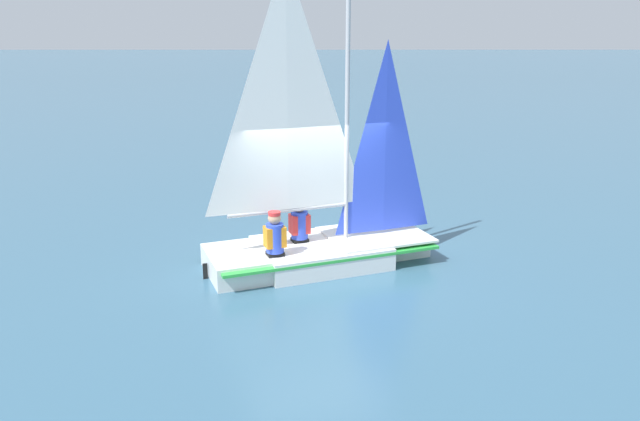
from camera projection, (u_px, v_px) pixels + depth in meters
name	position (u px, v px, depth m)	size (l,w,h in m)	color
ground_plane	(320.00, 263.00, 11.36)	(260.00, 260.00, 0.00)	#38607A
sailboat_main	(318.00, 224.00, 11.15)	(2.99, 4.31, 5.34)	white
sailor_helm	(300.00, 229.00, 11.25)	(0.39, 0.41, 1.16)	black
sailor_crew	(275.00, 242.00, 10.55)	(0.39, 0.41, 1.16)	black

